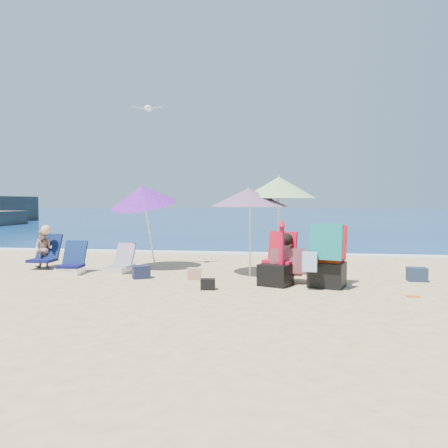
# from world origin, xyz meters

# --- Properties ---
(ground) EXTENTS (120.00, 120.00, 0.00)m
(ground) POSITION_xyz_m (0.00, 0.00, 0.00)
(ground) COLOR #D8BC84
(ground) RESTS_ON ground
(sea) EXTENTS (120.00, 80.00, 0.12)m
(sea) POSITION_xyz_m (0.00, 45.00, -0.05)
(sea) COLOR navy
(sea) RESTS_ON ground
(foam) EXTENTS (120.00, 0.50, 0.04)m
(foam) POSITION_xyz_m (0.00, 5.10, 0.02)
(foam) COLOR white
(foam) RESTS_ON ground
(umbrella_turquoise) EXTENTS (2.03, 2.03, 1.87)m
(umbrella_turquoise) POSITION_xyz_m (0.17, 1.39, 1.64)
(umbrella_turquoise) COLOR white
(umbrella_turquoise) RESTS_ON ground
(umbrella_striped) EXTENTS (1.84, 1.84, 2.12)m
(umbrella_striped) POSITION_xyz_m (0.78, 1.76, 1.85)
(umbrella_striped) COLOR white
(umbrella_striped) RESTS_ON ground
(umbrella_blue) EXTENTS (1.96, 1.99, 2.06)m
(umbrella_blue) POSITION_xyz_m (-2.30, 1.88, 1.69)
(umbrella_blue) COLOR silver
(umbrella_blue) RESTS_ON ground
(furled_umbrella) EXTENTS (0.15, 0.16, 1.25)m
(furled_umbrella) POSITION_xyz_m (0.87, 0.26, 0.69)
(furled_umbrella) COLOR #A90C2D
(furled_umbrella) RESTS_ON ground
(chair_navy) EXTENTS (0.55, 0.65, 0.70)m
(chair_navy) POSITION_xyz_m (-3.63, 1.05, 0.19)
(chair_navy) COLOR #0B0C41
(chair_navy) RESTS_ON ground
(chair_rainbow) EXTENTS (0.61, 0.65, 0.63)m
(chair_rainbow) POSITION_xyz_m (-2.65, 1.35, 0.17)
(chair_rainbow) COLOR #C16244
(chair_rainbow) RESTS_ON ground
(camp_chair_left) EXTENTS (0.78, 0.93, 0.98)m
(camp_chair_left) POSITION_xyz_m (0.79, 0.41, 0.29)
(camp_chair_left) COLOR red
(camp_chair_left) RESTS_ON ground
(camp_chair_right) EXTENTS (0.86, 0.98, 1.18)m
(camp_chair_right) POSITION_xyz_m (1.68, 0.32, 0.42)
(camp_chair_right) COLOR #A2290B
(camp_chair_right) RESTS_ON ground
(person_center) EXTENTS (0.68, 0.62, 0.96)m
(person_center) POSITION_xyz_m (0.97, 0.58, 0.47)
(person_center) COLOR tan
(person_center) RESTS_ON ground
(person_left) EXTENTS (0.57, 0.69, 1.01)m
(person_left) POSITION_xyz_m (-4.64, 1.71, 0.46)
(person_left) COLOR tan
(person_left) RESTS_ON ground
(bag_navy_a) EXTENTS (0.41, 0.38, 0.26)m
(bag_navy_a) POSITION_xyz_m (-1.95, 0.70, 0.13)
(bag_navy_a) COLOR #1A1F39
(bag_navy_a) RESTS_ON ground
(bag_tan) EXTENTS (0.31, 0.25, 0.23)m
(bag_tan) POSITION_xyz_m (-0.86, 0.73, 0.12)
(bag_tan) COLOR tan
(bag_tan) RESTS_ON ground
(bag_navy_b) EXTENTS (0.36, 0.27, 0.27)m
(bag_navy_b) POSITION_xyz_m (3.48, 1.18, 0.13)
(bag_navy_b) COLOR #1C293D
(bag_navy_b) RESTS_ON ground
(bag_black_b) EXTENTS (0.27, 0.20, 0.19)m
(bag_black_b) POSITION_xyz_m (-0.41, -0.23, 0.10)
(bag_black_b) COLOR black
(bag_black_b) RESTS_ON ground
(orange_item) EXTENTS (0.20, 0.11, 0.03)m
(orange_item) POSITION_xyz_m (3.01, -0.36, 0.01)
(orange_item) COLOR orange
(orange_item) RESTS_ON ground
(seagull) EXTENTS (0.69, 0.36, 0.13)m
(seagull) POSITION_xyz_m (-2.14, 1.86, 3.64)
(seagull) COLOR white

